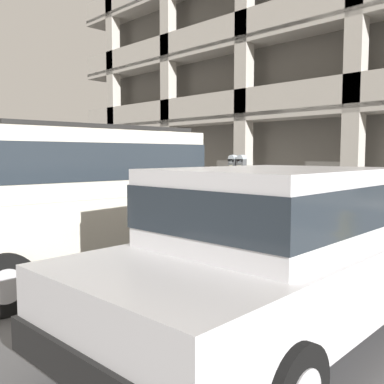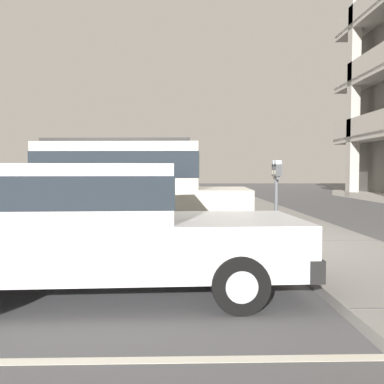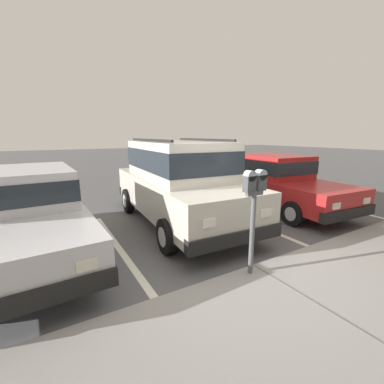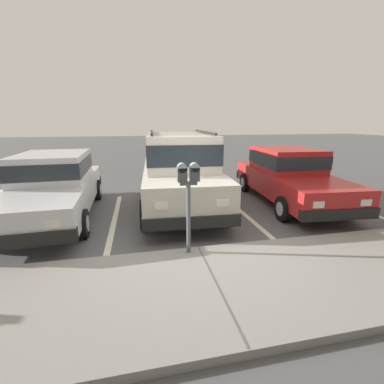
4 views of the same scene
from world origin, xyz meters
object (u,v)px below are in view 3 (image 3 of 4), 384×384
Objects in this scene: red_sedan at (276,180)px; silver_suv at (178,179)px; dark_hatchback at (28,210)px; parking_meter_near at (254,198)px.

silver_suv is at bearing 0.72° from red_sedan.
red_sedan is 1.01× the size of dark_hatchback.
dark_hatchback is at bearing -43.75° from parking_meter_near.
red_sedan is at bearing 179.62° from silver_suv.
silver_suv is 3.18× the size of parking_meter_near.
red_sedan is at bearing 177.70° from dark_hatchback.
red_sedan is 6.24m from dark_hatchback.
red_sedan is (-3.14, 0.19, -0.27)m from silver_suv.
parking_meter_near is (0.30, 2.86, 0.17)m from silver_suv.
dark_hatchback is (3.09, 0.18, -0.27)m from silver_suv.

